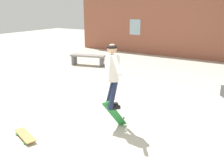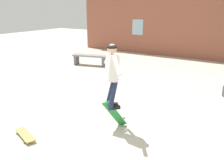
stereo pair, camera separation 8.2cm
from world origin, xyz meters
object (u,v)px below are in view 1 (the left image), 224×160
at_px(skateboard_resting, 25,135).
at_px(skateboard_flipping, 115,114).
at_px(skater, 112,71).
at_px(park_bench, 88,58).

bearing_deg(skateboard_resting, skateboard_flipping, 65.01).
relative_size(skateboard_flipping, skateboard_resting, 1.00).
relative_size(skater, skateboard_resting, 1.84).
bearing_deg(park_bench, skateboard_resting, -79.35).
xyz_separation_m(park_bench, skater, (4.42, -4.94, 1.04)).
xyz_separation_m(skater, skateboard_resting, (-1.40, -1.33, -1.34)).
distance_m(park_bench, skateboard_flipping, 6.56).
height_order(park_bench, skater, skater).
bearing_deg(skateboard_flipping, park_bench, 63.26).
bearing_deg(skateboard_flipping, skater, -164.85).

